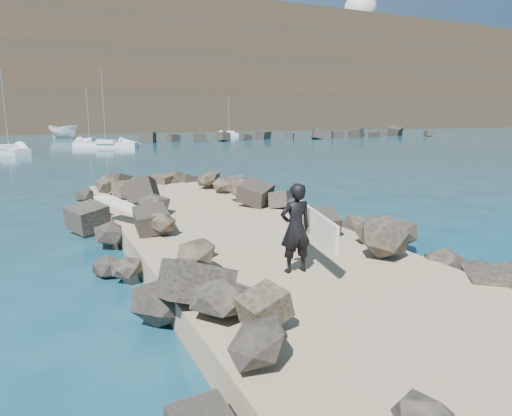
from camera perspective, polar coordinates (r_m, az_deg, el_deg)
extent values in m
plane|color=#0F384C|center=(13.09, -1.88, -5.65)|extent=(800.00, 800.00, 0.00)
cube|color=#8C7759|center=(11.27, 2.19, -6.91)|extent=(6.00, 26.00, 0.60)
cube|color=black|center=(10.73, -13.08, -7.05)|extent=(2.60, 22.00, 1.00)
cube|color=black|center=(13.13, 12.49, -3.59)|extent=(2.60, 22.00, 1.00)
cube|color=black|center=(77.63, 5.81, 9.05)|extent=(52.00, 4.00, 1.20)
cube|color=#2D4919|center=(172.56, -20.95, 14.82)|extent=(360.00, 140.00, 32.00)
cube|color=silver|center=(14.37, -15.97, -0.27)|extent=(1.69, 2.08, 0.07)
imported|color=silver|center=(85.63, -22.92, 8.83)|extent=(5.80, 6.11, 2.37)
imported|color=black|center=(9.56, 4.96, -2.52)|extent=(0.72, 0.50, 1.90)
cube|color=silver|center=(9.77, 7.25, -1.94)|extent=(0.49, 2.33, 0.74)
cylinder|color=white|center=(203.96, 12.77, 20.25)|extent=(8.62, 8.62, 7.54)
sphere|color=silver|center=(205.80, 12.90, 23.06)|extent=(12.93, 12.93, 12.93)
cube|color=silver|center=(87.87, -3.39, 9.14)|extent=(1.34, 6.05, 0.80)
cylinder|color=gray|center=(87.80, -3.42, 11.54)|extent=(0.12, 0.12, 6.65)
cube|color=silver|center=(87.18, -3.22, 9.45)|extent=(0.97, 1.69, 0.44)
cube|color=silver|center=(64.51, -20.03, 7.62)|extent=(4.10, 6.21, 0.80)
cylinder|color=gray|center=(64.41, -20.27, 10.99)|extent=(0.12, 0.12, 6.90)
cube|color=silver|center=(63.82, -20.00, 8.04)|extent=(1.70, 2.02, 0.44)
cube|color=silver|center=(58.83, -18.23, 7.42)|extent=(7.57, 5.43, 0.80)
cylinder|color=gray|center=(58.73, -18.52, 11.93)|extent=(0.12, 0.12, 8.56)
cube|color=silver|center=(58.33, -18.20, 7.89)|extent=(2.51, 2.18, 0.44)
cube|color=silver|center=(53.45, -28.46, 6.26)|extent=(4.13, 7.07, 0.80)
cylinder|color=gray|center=(53.33, -28.89, 10.76)|extent=(0.12, 0.12, 7.72)
cube|color=silver|center=(52.64, -28.55, 6.74)|extent=(1.79, 2.25, 0.44)
cube|color=white|center=(179.06, -24.92, 20.11)|extent=(8.00, 6.00, 3.50)
cube|color=white|center=(167.15, -11.86, 21.67)|extent=(12.00, 7.00, 4.00)
cube|color=white|center=(189.48, -1.74, 20.51)|extent=(6.00, 6.00, 3.00)
cube|color=white|center=(181.38, 7.21, 21.15)|extent=(5.00, 5.00, 5.00)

